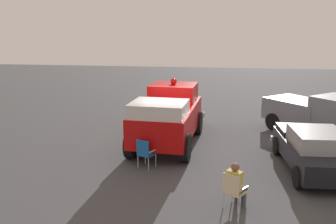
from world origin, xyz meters
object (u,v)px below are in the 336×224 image
at_px(classic_hot_rod, 313,149).
at_px(lawn_chair_spare, 145,152).
at_px(lawn_chair_near_truck, 233,189).
at_px(traffic_cone, 135,121).
at_px(vintage_fire_truck, 169,115).
at_px(spectator_seated, 236,183).
at_px(parked_pickup, 317,114).

relative_size(classic_hot_rod, lawn_chair_spare, 4.38).
xyz_separation_m(lawn_chair_near_truck, traffic_cone, (-7.43, -4.43, -0.28)).
bearing_deg(lawn_chair_near_truck, vintage_fire_truck, -155.20).
bearing_deg(lawn_chair_spare, spectator_seated, 51.50).
bearing_deg(traffic_cone, lawn_chair_near_truck, 30.84).
bearing_deg(lawn_chair_near_truck, spectator_seated, 146.19).
bearing_deg(lawn_chair_near_truck, classic_hot_rod, 138.88).
xyz_separation_m(parked_pickup, spectator_seated, (7.13, -3.77, -0.29)).
height_order(classic_hot_rod, parked_pickup, parked_pickup).
relative_size(parked_pickup, lawn_chair_near_truck, 4.73).
relative_size(vintage_fire_truck, lawn_chair_near_truck, 5.96).
xyz_separation_m(lawn_chair_spare, traffic_cone, (-4.97, -1.56, -0.28)).
bearing_deg(lawn_chair_spare, traffic_cone, -162.56).
distance_m(parked_pickup, lawn_chair_spare, 8.26).
xyz_separation_m(vintage_fire_truck, lawn_chair_spare, (2.83, -0.43, -0.61)).
height_order(parked_pickup, traffic_cone, parked_pickup).
relative_size(lawn_chair_spare, spectator_seated, 0.79).
bearing_deg(vintage_fire_truck, lawn_chair_spare, -8.62).
relative_size(vintage_fire_truck, parked_pickup, 1.26).
xyz_separation_m(vintage_fire_truck, classic_hot_rod, (2.16, 5.17, -0.45)).
xyz_separation_m(vintage_fire_truck, lawn_chair_near_truck, (5.29, 2.44, -0.61)).
relative_size(lawn_chair_spare, traffic_cone, 1.61).
xyz_separation_m(classic_hot_rod, parked_pickup, (-4.11, 1.12, 0.24)).
distance_m(vintage_fire_truck, classic_hot_rod, 5.62).
bearing_deg(vintage_fire_truck, lawn_chair_near_truck, 24.80).
bearing_deg(lawn_chair_near_truck, traffic_cone, -149.16).
height_order(vintage_fire_truck, spectator_seated, vintage_fire_truck).
distance_m(lawn_chair_spare, spectator_seated, 3.76).
bearing_deg(vintage_fire_truck, spectator_seated, 25.92).
distance_m(classic_hot_rod, spectator_seated, 4.02).
relative_size(vintage_fire_truck, traffic_cone, 9.57).
distance_m(lawn_chair_spare, traffic_cone, 5.22).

